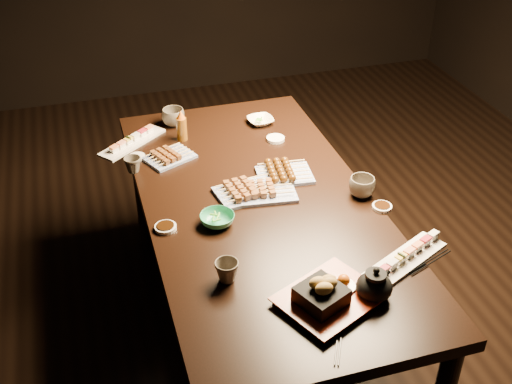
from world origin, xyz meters
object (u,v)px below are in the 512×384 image
tempura_tray (330,289)px  condiment_bottle (181,125)px  edamame_bowl_green (217,219)px  teacup_mid_right (362,187)px  yakitori_plate_right (267,188)px  edamame_bowl_cream (260,121)px  sushi_platter_far (132,140)px  yakitori_plate_left (169,154)px  sushi_platter_near (405,257)px  teacup_far_right (173,117)px  teacup_far_left (133,165)px  teapot (375,283)px  dining_table (259,274)px  teacup_near_left (227,271)px  yakitori_plate_center (246,188)px

tempura_tray → condiment_bottle: bearing=77.0°
edamame_bowl_green → teacup_mid_right: size_ratio=1.25×
yakitori_plate_right → condiment_bottle: (-0.24, 0.55, 0.04)m
edamame_bowl_cream → condiment_bottle: size_ratio=0.82×
sushi_platter_far → yakitori_plate_left: 0.23m
sushi_platter_near → teacup_far_right: bearing=89.4°
sushi_platter_far → tempura_tray: (0.47, -1.23, 0.04)m
teacup_far_left → sushi_platter_near: bearing=-46.6°
teapot → condiment_bottle: 1.29m
sushi_platter_far → teacup_far_right: (0.22, 0.13, 0.02)m
dining_table → edamame_bowl_green: size_ratio=13.63×
sushi_platter_far → teacup_far_right: teacup_far_right is taller
edamame_bowl_cream → teacup_mid_right: bearing=-73.8°
edamame_bowl_green → teacup_near_left: size_ratio=1.59×
teacup_mid_right → yakitori_plate_center: bearing=162.3°
dining_table → sushi_platter_far: bearing=110.1°
teacup_mid_right → condiment_bottle: condiment_bottle is taller
yakitori_plate_right → yakitori_plate_center: bearing=170.3°
teacup_far_right → condiment_bottle: (0.01, -0.15, 0.03)m
edamame_bowl_green → condiment_bottle: condiment_bottle is taller
tempura_tray → teapot: bearing=-32.2°
sushi_platter_near → condiment_bottle: condiment_bottle is taller
edamame_bowl_green → edamame_bowl_cream: bearing=61.7°
edamame_bowl_green → teapot: size_ratio=0.94×
yakitori_plate_center → teacup_mid_right: (0.45, -0.14, 0.01)m
edamame_bowl_green → yakitori_plate_right: bearing=29.9°
sushi_platter_far → edamame_bowl_cream: size_ratio=2.86×
teacup_mid_right → teapot: bearing=-110.8°
dining_table → teacup_far_left: bearing=125.9°
teacup_mid_right → teapot: teapot is taller
edamame_bowl_green → teacup_far_left: bearing=118.5°
dining_table → yakitori_plate_left: yakitori_plate_left is taller
tempura_tray → teacup_far_left: bearing=92.4°
edamame_bowl_cream → teacup_near_left: teacup_near_left is taller
yakitori_plate_center → teapot: 0.74m
edamame_bowl_green → edamame_bowl_cream: 0.84m
yakitori_plate_right → edamame_bowl_cream: bearing=82.6°
yakitori_plate_right → teacup_far_right: teacup_far_right is taller
yakitori_plate_center → edamame_bowl_cream: size_ratio=1.93×
sushi_platter_far → teacup_far_right: size_ratio=3.24×
yakitori_plate_center → teapot: teapot is taller
condiment_bottle → edamame_bowl_green: bearing=-90.1°
yakitori_plate_left → teapot: size_ratio=1.44×
yakitori_plate_right → tempura_tray: size_ratio=0.73×
dining_table → condiment_bottle: (-0.19, 0.60, 0.45)m
tempura_tray → yakitori_plate_left: bearing=83.1°
sushi_platter_near → sushi_platter_far: sushi_platter_near is taller
yakitori_plate_left → teacup_near_left: teacup_near_left is taller
sushi_platter_far → edamame_bowl_green: (0.23, -0.72, -0.00)m
condiment_bottle → sushi_platter_far: bearing=173.3°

